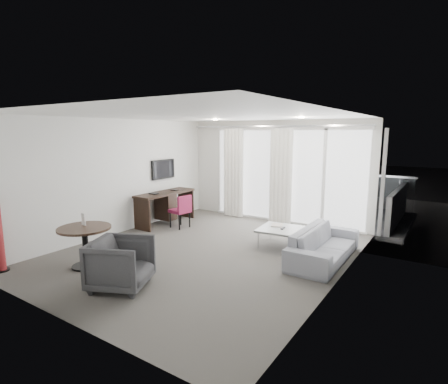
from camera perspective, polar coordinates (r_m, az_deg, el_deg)
The scene contains 27 objects.
floor at distance 6.89m, azimuth -2.78°, elevation -9.76°, with size 5.00×6.00×0.00m, color #4F4B46.
ceiling at distance 6.51m, azimuth -2.98°, elevation 12.37°, with size 5.00×6.00×0.00m, color white.
wall_left at distance 8.29m, azimuth -16.97°, elevation 2.38°, with size 0.00×6.00×2.60m, color silver.
wall_right at distance 5.50m, azimuth 18.64°, elevation -1.24°, with size 0.00×6.00×2.60m, color silver.
wall_front at distance 4.56m, azimuth -25.79°, elevation -3.90°, with size 5.00×0.00×2.60m, color silver.
window_panel at distance 9.02m, azimuth 9.98°, elevation 2.58°, with size 4.00×0.02×2.38m, color white, non-canonical shape.
window_frame at distance 9.01m, azimuth 9.94°, elevation 2.57°, with size 4.10×0.06×2.44m, color white, non-canonical shape.
curtain_left at distance 9.55m, azimuth 1.56°, elevation 3.11°, with size 0.60×0.20×2.38m, color white, non-canonical shape.
curtain_right at distance 8.89m, azimuth 9.26°, elevation 2.50°, with size 0.60×0.20×2.38m, color white, non-canonical shape.
curtain_track at distance 8.93m, azimuth 7.99°, elevation 10.60°, with size 4.80×0.04×0.04m, color #B2B2B7, non-canonical shape.
downlight_a at distance 8.33m, azimuth -1.42°, elevation 11.73°, with size 0.12×0.12×0.02m, color #FFE0B2.
downlight_b at distance 7.34m, azimuth 12.47°, elevation 11.78°, with size 0.12×0.12×0.02m, color #FFE0B2.
desk at distance 9.00m, azimuth -9.51°, elevation -2.56°, with size 0.54×1.72×0.81m, color black, non-canonical shape.
tv at distance 9.24m, azimuth -9.89°, elevation 3.69°, with size 0.05×0.80×0.50m, color black, non-canonical shape.
desk_chair at distance 8.57m, azimuth -7.23°, elevation -3.13°, with size 0.44×0.41×0.81m, color maroon, non-canonical shape.
round_table at distance 6.52m, azimuth -21.67°, elevation -8.35°, with size 0.88×0.88×0.71m, color #301F16, non-canonical shape.
menu_card at distance 6.55m, azimuth -21.91°, elevation -4.94°, with size 0.12×0.02×0.21m, color white, non-canonical shape.
tub_armchair at distance 5.50m, azimuth -16.47°, elevation -11.13°, with size 0.80×0.83×0.75m, color #313133.
coffee_table at distance 7.26m, azimuth 9.23°, elevation -7.29°, with size 0.84×0.84×0.38m, color gray, non-canonical shape.
remote at distance 7.19m, azimuth 9.58°, elevation -6.07°, with size 0.05×0.17×0.02m, color black, non-canonical shape.
magazine at distance 7.41m, azimuth 8.66°, elevation -5.55°, with size 0.23×0.29×0.02m, color gray, non-canonical shape.
sofa at distance 6.64m, azimuth 16.01°, elevation -8.26°, with size 2.00×0.78×0.58m, color gray.
terrace_slab at distance 10.63m, azimuth 13.04°, elevation -3.35°, with size 5.60×3.00×0.12m, color #4D4D50.
rattan_chair_a at distance 10.63m, azimuth 18.06°, elevation -1.17°, with size 0.52×0.52×0.76m, color brown, non-canonical shape.
rattan_chair_b at distance 10.23m, azimuth 19.93°, elevation -1.70°, with size 0.51×0.51×0.75m, color brown, non-canonical shape.
rattan_table at distance 9.54m, azimuth 15.29°, elevation -2.95°, with size 0.53×0.53×0.53m, color brown, non-canonical shape.
balustrade at distance 11.88m, azimuth 15.60°, elevation 0.65°, with size 5.50×0.06×1.05m, color #B2B2B7, non-canonical shape.
Camera 1 is at (3.85, -5.24, 2.30)m, focal length 28.00 mm.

